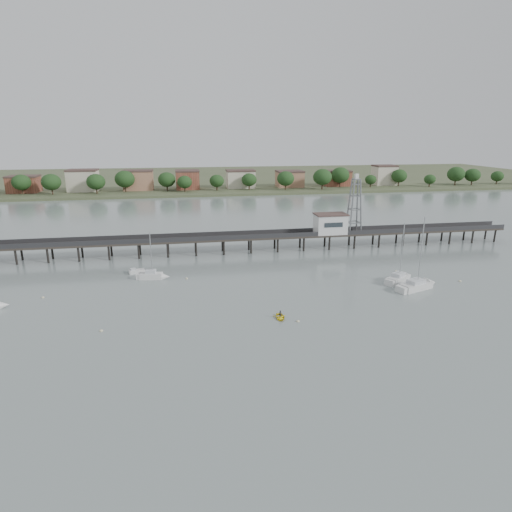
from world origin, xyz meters
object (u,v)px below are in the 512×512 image
(pier, at_px, (236,238))
(white_tender, at_px, (136,271))
(sailboat_d, at_px, (421,285))
(sailboat_b, at_px, (155,276))
(sailboat_c, at_px, (401,278))
(yellow_dinghy, at_px, (280,318))
(lattice_tower, at_px, (355,206))

(pier, bearing_deg, white_tender, -151.08)
(sailboat_d, bearing_deg, white_tender, 141.25)
(sailboat_b, relative_size, sailboat_c, 0.81)
(pier, height_order, sailboat_b, sailboat_b)
(yellow_dinghy, bearing_deg, sailboat_b, 134.65)
(pier, bearing_deg, sailboat_d, -44.71)
(sailboat_d, bearing_deg, sailboat_b, 144.46)
(pier, distance_m, lattice_tower, 32.34)
(lattice_tower, bearing_deg, sailboat_b, -160.72)
(white_tender, bearing_deg, sailboat_b, -63.04)
(sailboat_d, bearing_deg, sailboat_c, 91.31)
(pier, xyz_separation_m, yellow_dinghy, (1.89, -41.87, -3.79))
(lattice_tower, relative_size, sailboat_d, 1.01)
(lattice_tower, bearing_deg, white_tender, -166.58)
(sailboat_d, distance_m, sailboat_b, 54.48)
(sailboat_b, distance_m, yellow_dinghy, 32.25)
(sailboat_c, bearing_deg, lattice_tower, 56.06)
(pier, relative_size, sailboat_b, 14.22)
(lattice_tower, relative_size, yellow_dinghy, 5.10)
(lattice_tower, relative_size, sailboat_c, 1.19)
(white_tender, bearing_deg, yellow_dinghy, -63.38)
(sailboat_b, xyz_separation_m, white_tender, (-4.27, 4.67, -0.26))
(lattice_tower, relative_size, white_tender, 4.37)
(pier, relative_size, yellow_dinghy, 49.39)
(sailboat_c, bearing_deg, pier, 105.15)
(sailboat_b, height_order, white_tender, sailboat_b)
(sailboat_c, relative_size, white_tender, 3.69)
(sailboat_d, bearing_deg, lattice_tower, 72.31)
(lattice_tower, bearing_deg, yellow_dinghy, -125.26)
(sailboat_b, relative_size, yellow_dinghy, 3.47)
(pier, relative_size, sailboat_d, 9.78)
(pier, xyz_separation_m, sailboat_b, (-19.68, -17.90, -3.14))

